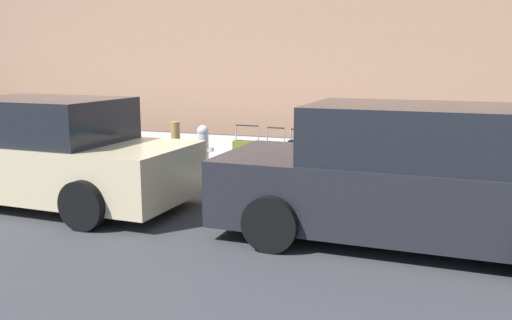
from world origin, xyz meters
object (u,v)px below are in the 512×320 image
at_px(suitcase_black_3, 299,158).
at_px(fire_hydrant, 203,146).
at_px(bollard_post, 176,145).
at_px(suitcase_red_4, 276,159).
at_px(suitcase_olive_5, 247,156).
at_px(parked_car_beige_1, 45,154).
at_px(parking_meter, 446,132).
at_px(suitcase_navy_1, 357,160).
at_px(parked_car_charcoal_0, 410,179).
at_px(suitcase_maroon_0, 388,162).
at_px(suitcase_teal_2, 325,158).

relative_size(suitcase_black_3, fire_hydrant, 1.02).
xyz_separation_m(fire_hydrant, bollard_post, (0.48, 0.15, 0.01)).
height_order(suitcase_red_4, suitcase_olive_5, suitcase_olive_5).
height_order(suitcase_red_4, parked_car_beige_1, parked_car_beige_1).
relative_size(suitcase_black_3, bollard_post, 0.96).
height_order(bollard_post, parking_meter, parking_meter).
distance_m(suitcase_black_3, parking_meter, 2.42).
height_order(suitcase_olive_5, bollard_post, bollard_post).
distance_m(fire_hydrant, parked_car_beige_1, 2.86).
xyz_separation_m(suitcase_navy_1, parking_meter, (-1.38, -0.17, 0.51)).
xyz_separation_m(fire_hydrant, parking_meter, (-4.17, -0.25, 0.40)).
bearing_deg(parked_car_beige_1, fire_hydrant, -119.50).
bearing_deg(suitcase_olive_5, parked_car_beige_1, 47.87).
relative_size(fire_hydrant, bollard_post, 0.94).
bearing_deg(parked_car_charcoal_0, suitcase_olive_5, -40.33).
bearing_deg(suitcase_maroon_0, suitcase_olive_5, 0.49).
xyz_separation_m(suitcase_teal_2, suitcase_red_4, (0.91, -0.11, -0.09)).
relative_size(suitcase_navy_1, parked_car_beige_1, 0.15).
relative_size(suitcase_red_4, suitcase_olive_5, 0.97).
xyz_separation_m(suitcase_maroon_0, parked_car_charcoal_0, (-0.49, 2.52, 0.28)).
height_order(suitcase_navy_1, bollard_post, bollard_post).
height_order(suitcase_teal_2, bollard_post, suitcase_teal_2).
xyz_separation_m(suitcase_olive_5, fire_hydrant, (0.85, 0.01, 0.14)).
bearing_deg(suitcase_teal_2, suitcase_black_3, -2.02).
bearing_deg(parked_car_beige_1, suitcase_olive_5, -132.13).
bearing_deg(suitcase_navy_1, suitcase_maroon_0, 175.31).
relative_size(suitcase_black_3, parked_car_charcoal_0, 0.18).
bearing_deg(parking_meter, fire_hydrant, 3.43).
bearing_deg(parked_car_charcoal_0, parked_car_beige_1, -0.00).
xyz_separation_m(suitcase_black_3, parked_car_charcoal_0, (-1.98, 2.46, 0.30)).
bearing_deg(parking_meter, bollard_post, 4.92).
bearing_deg(suitcase_maroon_0, fire_hydrant, 0.59).
bearing_deg(parked_car_charcoal_0, bollard_post, -28.64).
xyz_separation_m(suitcase_olive_5, parking_meter, (-3.32, -0.24, 0.55)).
relative_size(suitcase_teal_2, parking_meter, 0.78).
bearing_deg(suitcase_red_4, suitcase_olive_5, 6.12).
relative_size(bollard_post, parked_car_beige_1, 0.19).
bearing_deg(bollard_post, suitcase_red_4, -173.28).
relative_size(suitcase_olive_5, parked_car_charcoal_0, 0.19).
xyz_separation_m(fire_hydrant, parked_car_charcoal_0, (-3.80, 2.49, 0.19)).
distance_m(bollard_post, parking_meter, 4.68).
bearing_deg(suitcase_black_3, suitcase_maroon_0, -177.72).
xyz_separation_m(suitcase_navy_1, suitcase_teal_2, (0.51, 0.12, 0.03)).
bearing_deg(suitcase_teal_2, fire_hydrant, -1.05).
relative_size(suitcase_navy_1, parking_meter, 0.54).
xyz_separation_m(suitcase_maroon_0, parked_car_beige_1, (4.72, 2.52, 0.26)).
distance_m(fire_hydrant, bollard_post, 0.50).
xyz_separation_m(suitcase_maroon_0, parking_meter, (-0.86, -0.22, 0.50)).
relative_size(suitcase_navy_1, parked_car_charcoal_0, 0.15).
bearing_deg(suitcase_red_4, parked_car_charcoal_0, 133.55).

